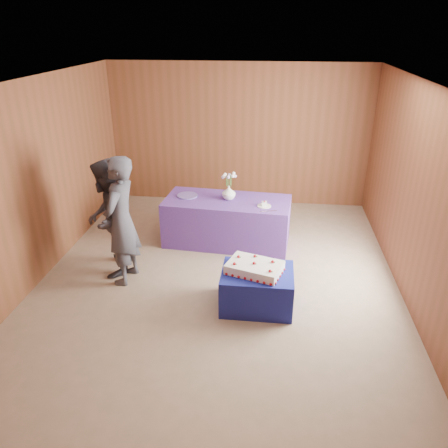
% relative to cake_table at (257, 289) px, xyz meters
% --- Properties ---
extents(ground, '(6.00, 6.00, 0.00)m').
position_rel_cake_table_xyz_m(ground, '(-0.57, 0.62, -0.25)').
color(ground, gray).
rests_on(ground, ground).
extents(room_shell, '(5.04, 6.04, 2.72)m').
position_rel_cake_table_xyz_m(room_shell, '(-0.57, 0.62, 1.55)').
color(room_shell, brown).
rests_on(room_shell, ground).
extents(cake_table, '(0.90, 0.70, 0.50)m').
position_rel_cake_table_xyz_m(cake_table, '(0.00, 0.00, 0.00)').
color(cake_table, navy).
rests_on(cake_table, ground).
extents(serving_table, '(2.06, 1.05, 0.75)m').
position_rel_cake_table_xyz_m(serving_table, '(-0.58, 1.75, 0.12)').
color(serving_table, '#623592').
rests_on(serving_table, ground).
extents(sheet_cake, '(0.79, 0.65, 0.16)m').
position_rel_cake_table_xyz_m(sheet_cake, '(-0.04, -0.00, 0.31)').
color(sheet_cake, white).
rests_on(sheet_cake, cake_table).
extents(vase, '(0.24, 0.24, 0.22)m').
position_rel_cake_table_xyz_m(vase, '(-0.56, 1.78, 0.61)').
color(vase, white).
rests_on(vase, serving_table).
extents(flower_spray, '(0.24, 0.24, 0.19)m').
position_rel_cake_table_xyz_m(flower_spray, '(-0.56, 1.78, 0.88)').
color(flower_spray, '#366729').
rests_on(flower_spray, vase).
extents(platter, '(0.41, 0.41, 0.02)m').
position_rel_cake_table_xyz_m(platter, '(-1.24, 1.83, 0.51)').
color(platter, '#6753A7').
rests_on(platter, serving_table).
extents(plate, '(0.22, 0.22, 0.01)m').
position_rel_cake_table_xyz_m(plate, '(0.02, 1.55, 0.51)').
color(plate, silver).
rests_on(plate, serving_table).
extents(cake_slice, '(0.09, 0.08, 0.09)m').
position_rel_cake_table_xyz_m(cake_slice, '(0.02, 1.54, 0.55)').
color(cake_slice, white).
rests_on(cake_slice, plate).
extents(knife, '(0.26, 0.08, 0.00)m').
position_rel_cake_table_xyz_m(knife, '(0.09, 1.36, 0.50)').
color(knife, silver).
rests_on(knife, serving_table).
extents(guest_left, '(0.50, 0.70, 1.80)m').
position_rel_cake_table_xyz_m(guest_left, '(-1.86, 0.42, 0.65)').
color(guest_left, '#3C3D48').
rests_on(guest_left, ground).
extents(guest_right, '(0.75, 0.91, 1.69)m').
position_rel_cake_table_xyz_m(guest_right, '(-2.12, 0.61, 0.59)').
color(guest_right, '#2F2F38').
rests_on(guest_right, ground).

